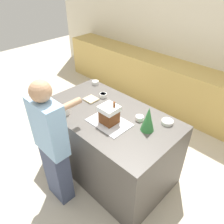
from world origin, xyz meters
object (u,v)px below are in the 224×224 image
object	(u,v)px
candy_bowl_beside_tree	(167,122)
mug	(66,111)
gingerbread_house	(109,114)
candy_bowl_far_left	(103,95)
baking_tray	(109,122)
person	(52,146)
cookbook	(91,99)
candy_bowl_front_corner	(140,118)
candy_bowl_near_tray_left	(95,82)
decorative_tree	(148,119)

from	to	relation	value
candy_bowl_beside_tree	mug	bearing A→B (deg)	-144.32
gingerbread_house	candy_bowl_far_left	distance (m)	0.58
baking_tray	candy_bowl_far_left	bearing A→B (deg)	143.29
baking_tray	person	distance (m)	0.67
candy_bowl_far_left	person	bearing A→B (deg)	-77.62
candy_bowl_far_left	candy_bowl_beside_tree	distance (m)	0.95
cookbook	candy_bowl_front_corner	bearing A→B (deg)	8.10
gingerbread_house	candy_bowl_far_left	xyz separation A→B (m)	(-0.46, 0.35, -0.09)
baking_tray	candy_bowl_near_tray_left	xyz separation A→B (m)	(-0.82, 0.52, 0.02)
candy_bowl_far_left	candy_bowl_front_corner	distance (m)	0.68
cookbook	mug	distance (m)	0.42
candy_bowl_beside_tree	decorative_tree	bearing A→B (deg)	-110.81
baking_tray	person	bearing A→B (deg)	-112.45
candy_bowl_near_tray_left	candy_bowl_far_left	bearing A→B (deg)	-26.33
decorative_tree	candy_bowl_near_tray_left	world-z (taller)	decorative_tree
candy_bowl_beside_tree	candy_bowl_front_corner	bearing A→B (deg)	-147.53
candy_bowl_near_tray_left	gingerbread_house	bearing A→B (deg)	-32.47
baking_tray	gingerbread_house	world-z (taller)	gingerbread_house
person	candy_bowl_near_tray_left	bearing A→B (deg)	116.51
candy_bowl_far_left	candy_bowl_near_tray_left	size ratio (longest dim) A/B	0.99
candy_bowl_far_left	cookbook	size ratio (longest dim) A/B	0.59
candy_bowl_near_tray_left	mug	size ratio (longest dim) A/B	1.14
candy_bowl_near_tray_left	mug	world-z (taller)	mug
candy_bowl_front_corner	person	distance (m)	1.02
candy_bowl_beside_tree	person	size ratio (longest dim) A/B	0.08
decorative_tree	mug	xyz separation A→B (m)	(-0.88, -0.45, -0.10)
decorative_tree	candy_bowl_front_corner	bearing A→B (deg)	154.62
mug	person	distance (m)	0.46
candy_bowl_far_left	cookbook	distance (m)	0.18
baking_tray	candy_bowl_beside_tree	size ratio (longest dim) A/B	3.60
gingerbread_house	candy_bowl_near_tray_left	world-z (taller)	gingerbread_house
decorative_tree	candy_bowl_far_left	size ratio (longest dim) A/B	2.93
decorative_tree	candy_bowl_front_corner	size ratio (longest dim) A/B	3.16
gingerbread_house	candy_bowl_far_left	world-z (taller)	gingerbread_house
candy_bowl_near_tray_left	candy_bowl_beside_tree	world-z (taller)	candy_bowl_near_tray_left
candy_bowl_far_left	decorative_tree	bearing A→B (deg)	-9.66
candy_bowl_far_left	mug	xyz separation A→B (m)	(-0.03, -0.59, 0.01)
candy_bowl_far_left	candy_bowl_beside_tree	world-z (taller)	candy_bowl_far_left
baking_tray	mug	size ratio (longest dim) A/B	5.51
candy_bowl_far_left	candy_bowl_front_corner	xyz separation A→B (m)	(0.68, -0.06, -0.00)
baking_tray	candy_bowl_beside_tree	bearing A→B (deg)	43.32
candy_bowl_near_tray_left	candy_bowl_beside_tree	bearing A→B (deg)	-3.02
candy_bowl_front_corner	person	xyz separation A→B (m)	(-0.47, -0.89, -0.14)
candy_bowl_far_left	baking_tray	bearing A→B (deg)	-36.71
mug	person	size ratio (longest dim) A/B	0.05
cookbook	mug	bearing A→B (deg)	-85.74
gingerbread_house	candy_bowl_beside_tree	xyz separation A→B (m)	(0.48, 0.45, -0.10)
candy_bowl_near_tray_left	person	bearing A→B (deg)	-63.49
candy_bowl_near_tray_left	person	world-z (taller)	person
candy_bowl_far_left	candy_bowl_beside_tree	xyz separation A→B (m)	(0.94, 0.11, -0.01)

